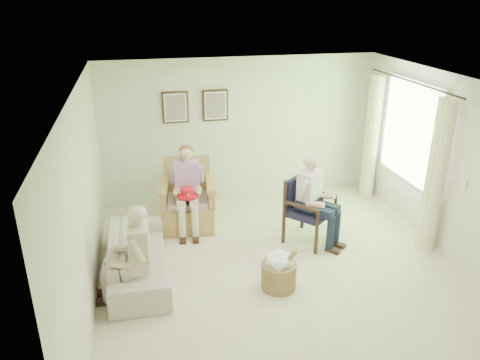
{
  "coord_description": "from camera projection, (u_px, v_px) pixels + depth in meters",
  "views": [
    {
      "loc": [
        -1.8,
        -5.27,
        3.67
      ],
      "look_at": [
        -0.4,
        0.98,
        1.05
      ],
      "focal_mm": 35.0,
      "sensor_mm": 36.0,
      "label": 1
    }
  ],
  "objects": [
    {
      "name": "hatbox",
      "position": [
        279.0,
        270.0,
        6.11
      ],
      "size": [
        0.49,
        0.49,
        0.68
      ],
      "color": "tan",
      "rests_on": "ground"
    },
    {
      "name": "ceiling",
      "position": [
        291.0,
        87.0,
        5.53
      ],
      "size": [
        5.0,
        5.5,
        0.02
      ],
      "primitive_type": "cube",
      "color": "white",
      "rests_on": "back_wall"
    },
    {
      "name": "right_wall",
      "position": [
        457.0,
        172.0,
        6.52
      ],
      "size": [
        0.04,
        5.5,
        2.6
      ],
      "primitive_type": "cube",
      "color": "silver",
      "rests_on": "ground"
    },
    {
      "name": "framed_print_left",
      "position": [
        175.0,
        107.0,
        8.05
      ],
      "size": [
        0.45,
        0.05,
        0.55
      ],
      "color": "#382114",
      "rests_on": "back_wall"
    },
    {
      "name": "wicker_armchair",
      "position": [
        188.0,
        206.0,
        7.72
      ],
      "size": [
        0.86,
        0.86,
        1.11
      ],
      "rotation": [
        0.0,
        0.0,
        -0.12
      ],
      "color": "tan",
      "rests_on": "ground"
    },
    {
      "name": "curtain_right",
      "position": [
        371.0,
        138.0,
        8.52
      ],
      "size": [
        0.34,
        0.34,
        2.3
      ],
      "primitive_type": "cylinder",
      "color": "#FFF5C7",
      "rests_on": "ground"
    },
    {
      "name": "sofa",
      "position": [
        138.0,
        256.0,
        6.39
      ],
      "size": [
        1.95,
        0.76,
        0.57
      ],
      "primitive_type": "imported",
      "rotation": [
        0.0,
        0.0,
        1.57
      ],
      "color": "beige",
      "rests_on": "ground"
    },
    {
      "name": "floor",
      "position": [
        283.0,
        273.0,
        6.51
      ],
      "size": [
        5.5,
        5.5,
        0.0
      ],
      "primitive_type": "plane",
      "color": "beige",
      "rests_on": "ground"
    },
    {
      "name": "red_hat",
      "position": [
        187.0,
        193.0,
        7.26
      ],
      "size": [
        0.32,
        0.32,
        0.14
      ],
      "color": "red",
      "rests_on": "person_wicker"
    },
    {
      "name": "framed_print_right",
      "position": [
        215.0,
        105.0,
        8.19
      ],
      "size": [
        0.45,
        0.05,
        0.55
      ],
      "color": "#382114",
      "rests_on": "back_wall"
    },
    {
      "name": "back_wall",
      "position": [
        240.0,
        130.0,
        8.5
      ],
      "size": [
        5.0,
        0.04,
        2.6
      ],
      "primitive_type": "cube",
      "color": "silver",
      "rests_on": "ground"
    },
    {
      "name": "wood_armchair",
      "position": [
        308.0,
        206.0,
        7.25
      ],
      "size": [
        0.66,
        0.62,
        1.01
      ],
      "rotation": [
        0.0,
        0.0,
        0.72
      ],
      "color": "black",
      "rests_on": "ground"
    },
    {
      "name": "window",
      "position": [
        411.0,
        129.0,
        7.49
      ],
      "size": [
        0.13,
        2.5,
        1.63
      ],
      "color": "#2D6B23",
      "rests_on": "right_wall"
    },
    {
      "name": "curtain_left",
      "position": [
        436.0,
        178.0,
        6.75
      ],
      "size": [
        0.34,
        0.34,
        2.3
      ],
      "primitive_type": "cylinder",
      "color": "#FFF5C7",
      "rests_on": "ground"
    },
    {
      "name": "person_wicker",
      "position": [
        188.0,
        183.0,
        7.41
      ],
      "size": [
        0.4,
        0.62,
        1.38
      ],
      "rotation": [
        0.0,
        0.0,
        -0.12
      ],
      "color": "beige",
      "rests_on": "ground"
    },
    {
      "name": "left_wall",
      "position": [
        84.0,
        206.0,
        5.51
      ],
      "size": [
        0.04,
        5.5,
        2.6
      ],
      "primitive_type": "cube",
      "color": "silver",
      "rests_on": "ground"
    },
    {
      "name": "person_sofa",
      "position": [
        136.0,
        250.0,
        5.74
      ],
      "size": [
        0.42,
        0.63,
        1.24
      ],
      "rotation": [
        0.0,
        0.0,
        -1.63
      ],
      "color": "beige",
      "rests_on": "ground"
    },
    {
      "name": "front_wall",
      "position": [
        399.0,
        328.0,
        3.54
      ],
      "size": [
        5.0,
        0.04,
        2.6
      ],
      "primitive_type": "cube",
      "color": "silver",
      "rests_on": "ground"
    },
    {
      "name": "person_dark",
      "position": [
        313.0,
        194.0,
        7.0
      ],
      "size": [
        0.4,
        0.62,
        1.39
      ],
      "rotation": [
        0.0,
        0.0,
        0.72
      ],
      "color": "#171E33",
      "rests_on": "ground"
    }
  ]
}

